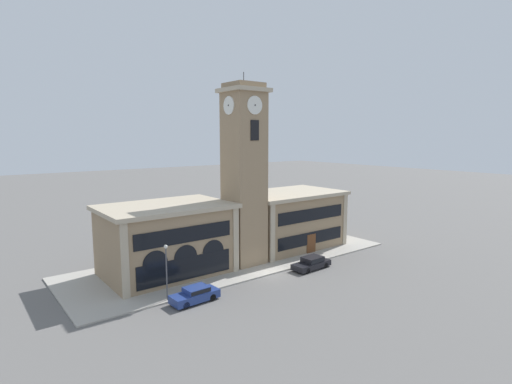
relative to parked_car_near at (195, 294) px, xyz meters
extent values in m
plane|color=#605E5B|center=(10.10, 1.24, -0.73)|extent=(300.00, 300.00, 0.00)
cube|color=#A39E93|center=(10.10, 8.09, -0.65)|extent=(39.99, 13.70, 0.15)
cube|color=#937A5B|center=(10.10, 6.25, 9.17)|extent=(3.95, 3.95, 19.80)
cube|color=tan|center=(10.10, 6.25, 19.30)|extent=(4.65, 4.65, 0.45)
cube|color=#937A5B|center=(10.10, 6.25, 19.82)|extent=(3.64, 3.64, 0.60)
cylinder|color=#4C4C51|center=(10.10, 6.25, 20.72)|extent=(0.10, 0.10, 1.20)
cylinder|color=silver|center=(10.10, 4.23, 17.57)|extent=(2.00, 0.10, 2.00)
cylinder|color=black|center=(10.10, 4.16, 17.57)|extent=(0.16, 0.04, 0.16)
cylinder|color=silver|center=(8.07, 6.25, 17.57)|extent=(0.10, 2.00, 2.00)
cylinder|color=black|center=(8.00, 6.25, 17.57)|extent=(0.04, 0.16, 0.16)
cube|color=black|center=(10.10, 4.24, 14.87)|extent=(1.11, 0.10, 2.20)
cube|color=#937A5B|center=(1.34, 8.61, 2.88)|extent=(12.97, 8.67, 7.22)
cube|color=tan|center=(1.34, 8.61, 6.72)|extent=(13.67, 9.37, 0.45)
cube|color=tan|center=(-4.80, 4.22, 2.88)|extent=(0.70, 0.16, 7.22)
cube|color=tan|center=(7.47, 4.22, 2.88)|extent=(0.70, 0.16, 7.22)
cube|color=black|center=(1.34, 4.24, 4.47)|extent=(10.64, 0.10, 1.59)
cube|color=black|center=(1.34, 4.24, 1.00)|extent=(10.38, 0.10, 2.31)
cylinder|color=black|center=(-1.90, 4.23, 2.16)|extent=(2.54, 0.06, 2.54)
cylinder|color=black|center=(1.34, 4.23, 2.16)|extent=(2.54, 0.06, 2.54)
cylinder|color=black|center=(4.58, 4.23, 2.16)|extent=(2.54, 0.06, 2.54)
cube|color=#937A5B|center=(19.24, 8.61, 2.81)|extent=(13.72, 8.67, 7.09)
cube|color=tan|center=(19.24, 8.61, 6.58)|extent=(14.42, 9.37, 0.45)
cube|color=tan|center=(12.73, 4.22, 2.81)|extent=(0.70, 0.16, 7.09)
cube|color=tan|center=(25.75, 4.22, 2.81)|extent=(0.70, 0.16, 7.09)
cube|color=black|center=(19.24, 4.24, 4.37)|extent=(11.25, 0.10, 1.56)
cube|color=#5B3319|center=(19.24, 4.23, 0.55)|extent=(1.50, 0.12, 2.55)
cube|color=black|center=(19.24, 4.24, 1.31)|extent=(11.25, 0.10, 1.59)
cube|color=navy|center=(-0.05, 0.00, -0.18)|extent=(4.52, 2.00, 0.74)
cube|color=navy|center=(0.12, 0.01, 0.43)|extent=(2.20, 1.72, 0.47)
cube|color=black|center=(0.12, 0.01, 0.43)|extent=(2.12, 1.76, 0.35)
cylinder|color=black|center=(-1.40, -0.86, -0.40)|extent=(0.66, 0.25, 0.65)
cylinder|color=black|center=(-1.47, 0.74, -0.40)|extent=(0.66, 0.25, 0.65)
cylinder|color=black|center=(1.36, -0.74, -0.40)|extent=(0.66, 0.25, 0.65)
cylinder|color=black|center=(1.29, 0.85, -0.40)|extent=(0.66, 0.25, 0.65)
cube|color=black|center=(14.94, 0.00, -0.24)|extent=(4.90, 2.07, 0.63)
cube|color=black|center=(15.13, 0.01, 0.36)|extent=(2.38, 1.77, 0.58)
cube|color=black|center=(15.13, 0.01, 0.36)|extent=(2.29, 1.81, 0.44)
cylinder|color=black|center=(13.48, -0.89, -0.42)|extent=(0.62, 0.25, 0.62)
cylinder|color=black|center=(13.41, 0.76, -0.42)|extent=(0.62, 0.25, 0.62)
cylinder|color=black|center=(16.47, -0.76, -0.42)|extent=(0.62, 0.25, 0.62)
cylinder|color=black|center=(16.40, 0.88, -0.42)|extent=(0.62, 0.25, 0.62)
cylinder|color=#4C4C51|center=(-1.97, 1.67, 1.83)|extent=(0.12, 0.12, 4.81)
sphere|color=silver|center=(-1.97, 1.67, 4.41)|extent=(0.36, 0.36, 0.36)
camera|label=1|loc=(-16.85, -30.69, 14.17)|focal=28.00mm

